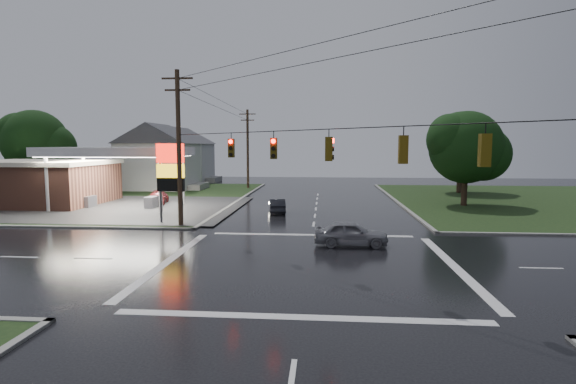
# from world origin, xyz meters

# --- Properties ---
(ground) EXTENTS (120.00, 120.00, 0.00)m
(ground) POSITION_xyz_m (0.00, 0.00, 0.00)
(ground) COLOR black
(ground) RESTS_ON ground
(grass_nw) EXTENTS (36.00, 36.00, 0.08)m
(grass_nw) POSITION_xyz_m (-26.00, 26.00, 0.04)
(grass_nw) COLOR black
(grass_nw) RESTS_ON ground
(grass_ne) EXTENTS (36.00, 36.00, 0.08)m
(grass_ne) POSITION_xyz_m (26.00, 26.00, 0.04)
(grass_ne) COLOR black
(grass_ne) RESTS_ON ground
(gas_station) EXTENTS (26.20, 18.00, 5.60)m
(gas_station) POSITION_xyz_m (-25.68, 19.70, 2.55)
(gas_station) COLOR #2D2D2D
(gas_station) RESTS_ON ground
(pylon_sign) EXTENTS (2.00, 0.35, 6.00)m
(pylon_sign) POSITION_xyz_m (-10.50, 10.50, 4.01)
(pylon_sign) COLOR #59595E
(pylon_sign) RESTS_ON ground
(utility_pole_nw) EXTENTS (2.20, 0.32, 11.00)m
(utility_pole_nw) POSITION_xyz_m (-9.50, 9.50, 5.72)
(utility_pole_nw) COLOR #382619
(utility_pole_nw) RESTS_ON ground
(utility_pole_n) EXTENTS (2.20, 0.32, 10.50)m
(utility_pole_n) POSITION_xyz_m (-9.50, 38.00, 5.47)
(utility_pole_n) COLOR #382619
(utility_pole_n) RESTS_ON ground
(traffic_signals) EXTENTS (26.87, 26.87, 1.47)m
(traffic_signals) POSITION_xyz_m (0.02, -0.02, 6.48)
(traffic_signals) COLOR black
(traffic_signals) RESTS_ON ground
(house_near) EXTENTS (11.05, 8.48, 8.60)m
(house_near) POSITION_xyz_m (-20.95, 36.00, 4.41)
(house_near) COLOR silver
(house_near) RESTS_ON ground
(house_far) EXTENTS (11.05, 8.48, 8.60)m
(house_far) POSITION_xyz_m (-21.95, 48.00, 4.41)
(house_far) COLOR silver
(house_far) RESTS_ON ground
(tree_nw_behind) EXTENTS (8.93, 7.60, 10.00)m
(tree_nw_behind) POSITION_xyz_m (-33.84, 29.99, 6.18)
(tree_nw_behind) COLOR black
(tree_nw_behind) RESTS_ON ground
(tree_ne_near) EXTENTS (7.99, 6.80, 8.98)m
(tree_ne_near) POSITION_xyz_m (14.14, 21.99, 5.56)
(tree_ne_near) COLOR black
(tree_ne_near) RESTS_ON ground
(tree_ne_far) EXTENTS (8.46, 7.20, 9.80)m
(tree_ne_far) POSITION_xyz_m (17.15, 33.99, 6.18)
(tree_ne_far) COLOR black
(tree_ne_far) RESTS_ON ground
(car_north) EXTENTS (1.82, 3.86, 1.22)m
(car_north) POSITION_xyz_m (-3.26, 16.40, 0.61)
(car_north) COLOR black
(car_north) RESTS_ON ground
(car_crossing) EXTENTS (4.26, 1.76, 1.44)m
(car_crossing) POSITION_xyz_m (2.32, 4.08, 0.72)
(car_crossing) COLOR gray
(car_crossing) RESTS_ON ground
(car_pump) EXTENTS (2.49, 4.51, 1.24)m
(car_pump) POSITION_xyz_m (-15.49, 20.74, 0.62)
(car_pump) COLOR #551314
(car_pump) RESTS_ON ground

